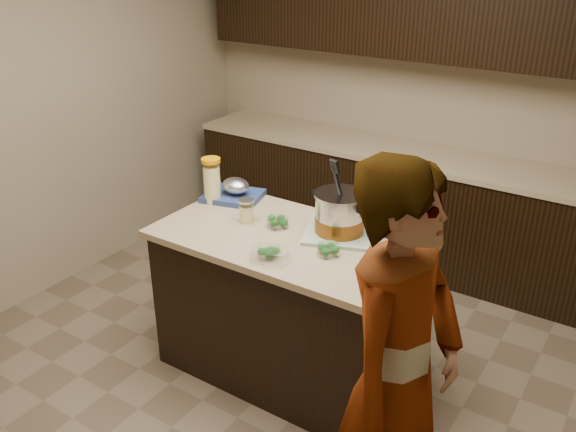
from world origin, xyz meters
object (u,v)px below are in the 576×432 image
object	(u,v)px
stock_pot	(340,215)
person	(397,380)
island	(288,305)
lemonade_pitcher	(212,182)

from	to	relation	value
stock_pot	person	world-z (taller)	person
island	person	distance (m)	1.30
person	island	bearing A→B (deg)	57.25
stock_pot	lemonade_pitcher	world-z (taller)	stock_pot
stock_pot	lemonade_pitcher	bearing A→B (deg)	-164.31
island	person	bearing A→B (deg)	-37.21
lemonade_pitcher	person	size ratio (longest dim) A/B	0.16
stock_pot	person	size ratio (longest dim) A/B	0.23
island	person	size ratio (longest dim) A/B	0.83
island	stock_pot	bearing A→B (deg)	37.81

